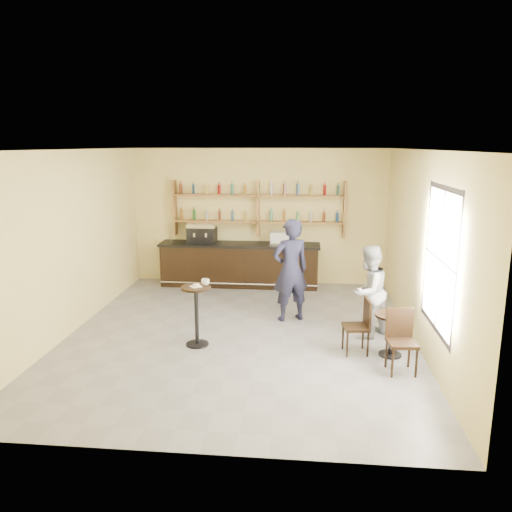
# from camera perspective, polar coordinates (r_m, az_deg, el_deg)

# --- Properties ---
(floor) EXTENTS (7.00, 7.00, 0.00)m
(floor) POSITION_cam_1_polar(r_m,az_deg,el_deg) (8.92, -1.80, -8.96)
(floor) COLOR slate
(floor) RESTS_ON ground
(ceiling) EXTENTS (7.00, 7.00, 0.00)m
(ceiling) POSITION_cam_1_polar(r_m,az_deg,el_deg) (8.29, -1.96, 12.06)
(ceiling) COLOR white
(ceiling) RESTS_ON wall_back
(wall_back) EXTENTS (7.00, 0.00, 7.00)m
(wall_back) POSITION_cam_1_polar(r_m,az_deg,el_deg) (11.89, 0.31, 4.50)
(wall_back) COLOR #F3DF8A
(wall_back) RESTS_ON floor
(wall_front) EXTENTS (7.00, 0.00, 7.00)m
(wall_front) POSITION_cam_1_polar(r_m,az_deg,el_deg) (5.13, -6.98, -6.60)
(wall_front) COLOR #F3DF8A
(wall_front) RESTS_ON floor
(wall_left) EXTENTS (0.00, 7.00, 7.00)m
(wall_left) POSITION_cam_1_polar(r_m,az_deg,el_deg) (9.34, -20.47, 1.45)
(wall_left) COLOR #F3DF8A
(wall_left) RESTS_ON floor
(wall_right) EXTENTS (0.00, 7.00, 7.00)m
(wall_right) POSITION_cam_1_polar(r_m,az_deg,el_deg) (8.61, 18.34, 0.72)
(wall_right) COLOR #F3DF8A
(wall_right) RESTS_ON floor
(window_pane) EXTENTS (0.00, 2.00, 2.00)m
(window_pane) POSITION_cam_1_polar(r_m,az_deg,el_deg) (7.45, 20.31, -0.43)
(window_pane) COLOR white
(window_pane) RESTS_ON wall_right
(window_frame) EXTENTS (0.04, 1.70, 2.10)m
(window_frame) POSITION_cam_1_polar(r_m,az_deg,el_deg) (7.45, 20.27, -0.43)
(window_frame) COLOR black
(window_frame) RESTS_ON wall_right
(shelf_unit) EXTENTS (4.00, 0.26, 1.40)m
(shelf_unit) POSITION_cam_1_polar(r_m,az_deg,el_deg) (11.74, 0.26, 5.43)
(shelf_unit) COLOR brown
(shelf_unit) RESTS_ON wall_back
(liquor_bottles) EXTENTS (3.68, 0.10, 1.00)m
(liquor_bottles) POSITION_cam_1_polar(r_m,az_deg,el_deg) (11.72, 0.26, 6.25)
(liquor_bottles) COLOR #8C5919
(liquor_bottles) RESTS_ON shelf_unit
(bar_counter) EXTENTS (3.75, 0.73, 1.02)m
(bar_counter) POSITION_cam_1_polar(r_m,az_deg,el_deg) (11.80, -1.88, -0.97)
(bar_counter) COLOR black
(bar_counter) RESTS_ON floor
(espresso_machine) EXTENTS (0.67, 0.46, 0.46)m
(espresso_machine) POSITION_cam_1_polar(r_m,az_deg,el_deg) (11.80, -6.20, 2.63)
(espresso_machine) COLOR black
(espresso_machine) RESTS_ON bar_counter
(pastry_case) EXTENTS (0.53, 0.45, 0.29)m
(pastry_case) POSITION_cam_1_polar(r_m,az_deg,el_deg) (11.58, 2.85, 2.06)
(pastry_case) COLOR silver
(pastry_case) RESTS_ON bar_counter
(pedestal_table) EXTENTS (0.64, 0.64, 1.02)m
(pedestal_table) POSITION_cam_1_polar(r_m,az_deg,el_deg) (8.36, -6.80, -6.83)
(pedestal_table) COLOR black
(pedestal_table) RESTS_ON floor
(napkin) EXTENTS (0.23, 0.23, 0.00)m
(napkin) POSITION_cam_1_polar(r_m,az_deg,el_deg) (8.21, -6.89, -3.47)
(napkin) COLOR white
(napkin) RESTS_ON pedestal_table
(donut) EXTENTS (0.14, 0.14, 0.04)m
(donut) POSITION_cam_1_polar(r_m,az_deg,el_deg) (8.19, -6.84, -3.34)
(donut) COLOR #E3AB53
(donut) RESTS_ON napkin
(cup_pedestal) EXTENTS (0.15, 0.15, 0.11)m
(cup_pedestal) POSITION_cam_1_polar(r_m,az_deg,el_deg) (8.26, -5.80, -2.97)
(cup_pedestal) COLOR white
(cup_pedestal) RESTS_ON pedestal_table
(man_main) EXTENTS (0.84, 0.72, 1.95)m
(man_main) POSITION_cam_1_polar(r_m,az_deg,el_deg) (9.38, 3.96, -1.63)
(man_main) COLOR black
(man_main) RESTS_ON floor
(cafe_table) EXTENTS (0.55, 0.55, 0.69)m
(cafe_table) POSITION_cam_1_polar(r_m,az_deg,el_deg) (8.25, 15.19, -8.69)
(cafe_table) COLOR black
(cafe_table) RESTS_ON floor
(cup_cafe) EXTENTS (0.12, 0.12, 0.09)m
(cup_cafe) POSITION_cam_1_polar(r_m,az_deg,el_deg) (8.12, 15.70, -6.10)
(cup_cafe) COLOR white
(cup_cafe) RESTS_ON cafe_table
(chair_west) EXTENTS (0.43, 0.43, 0.89)m
(chair_west) POSITION_cam_1_polar(r_m,az_deg,el_deg) (8.18, 11.34, -7.90)
(chair_west) COLOR black
(chair_west) RESTS_ON floor
(chair_south) EXTENTS (0.44, 0.44, 0.93)m
(chair_south) POSITION_cam_1_polar(r_m,az_deg,el_deg) (7.66, 16.35, -9.45)
(chair_south) COLOR black
(chair_south) RESTS_ON floor
(patron_second) EXTENTS (0.98, 1.00, 1.62)m
(patron_second) POSITION_cam_1_polar(r_m,az_deg,el_deg) (8.82, 12.71, -3.98)
(patron_second) COLOR gray
(patron_second) RESTS_ON floor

